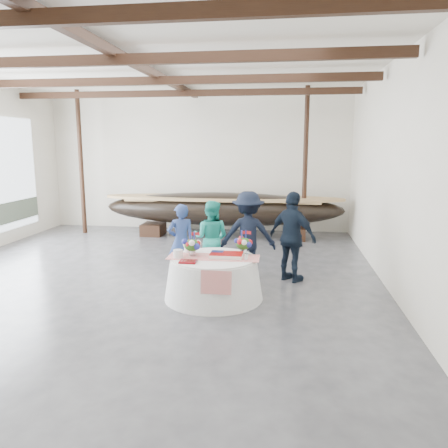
# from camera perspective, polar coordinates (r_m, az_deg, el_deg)

# --- Properties ---
(floor) EXTENTS (10.00, 12.00, 0.01)m
(floor) POSITION_cam_1_polar(r_m,az_deg,el_deg) (9.35, -10.77, -7.56)
(floor) COLOR #3D3D42
(floor) RESTS_ON ground
(wall_back) EXTENTS (10.00, 0.02, 4.50)m
(wall_back) POSITION_cam_1_polar(r_m,az_deg,el_deg) (14.71, -3.53, 8.06)
(wall_back) COLOR silver
(wall_back) RESTS_ON ground
(wall_right) EXTENTS (0.02, 12.00, 4.50)m
(wall_right) POSITION_cam_1_polar(r_m,az_deg,el_deg) (8.68, 21.90, 5.67)
(wall_right) COLOR silver
(wall_right) RESTS_ON ground
(ceiling) EXTENTS (10.00, 12.00, 0.01)m
(ceiling) POSITION_cam_1_polar(r_m,az_deg,el_deg) (9.05, -11.80, 20.69)
(ceiling) COLOR white
(ceiling) RESTS_ON wall_back
(pavilion_structure) EXTENTS (9.80, 11.76, 4.50)m
(pavilion_structure) POSITION_cam_1_polar(r_m,az_deg,el_deg) (9.74, -10.00, 17.04)
(pavilion_structure) COLOR black
(pavilion_structure) RESTS_ON ground
(longboat_display) EXTENTS (7.39, 1.48, 1.39)m
(longboat_display) POSITION_cam_1_polar(r_m,az_deg,el_deg) (13.45, -0.24, 2.01)
(longboat_display) COLOR black
(longboat_display) RESTS_ON ground
(banquet_table) EXTENTS (1.84, 1.84, 0.79)m
(banquet_table) POSITION_cam_1_polar(r_m,az_deg,el_deg) (8.21, -1.37, -7.03)
(banquet_table) COLOR silver
(banquet_table) RESTS_ON ground
(tabletop_items) EXTENTS (1.71, 1.01, 0.40)m
(tabletop_items) POSITION_cam_1_polar(r_m,az_deg,el_deg) (8.19, -1.18, -3.12)
(tabletop_items) COLOR red
(tabletop_items) RESTS_ON banquet_table
(guest_woman_blue) EXTENTS (0.70, 0.62, 1.61)m
(guest_woman_blue) POSITION_cam_1_polar(r_m,az_deg,el_deg) (9.37, -5.63, -2.26)
(guest_woman_blue) COLOR navy
(guest_woman_blue) RESTS_ON ground
(guest_woman_teal) EXTENTS (0.88, 0.73, 1.65)m
(guest_woman_teal) POSITION_cam_1_polar(r_m,az_deg,el_deg) (9.58, -1.69, -1.81)
(guest_woman_teal) COLOR #21AD99
(guest_woman_teal) RESTS_ON ground
(guest_man_left) EXTENTS (1.26, 0.79, 1.86)m
(guest_man_left) POSITION_cam_1_polar(r_m,az_deg,el_deg) (9.44, 3.16, -1.35)
(guest_man_left) COLOR black
(guest_man_left) RESTS_ON ground
(guest_man_right) EXTENTS (1.17, 1.03, 1.90)m
(guest_man_right) POSITION_cam_1_polar(r_m,az_deg,el_deg) (9.18, 8.93, -1.69)
(guest_man_right) COLOR black
(guest_man_right) RESTS_ON ground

